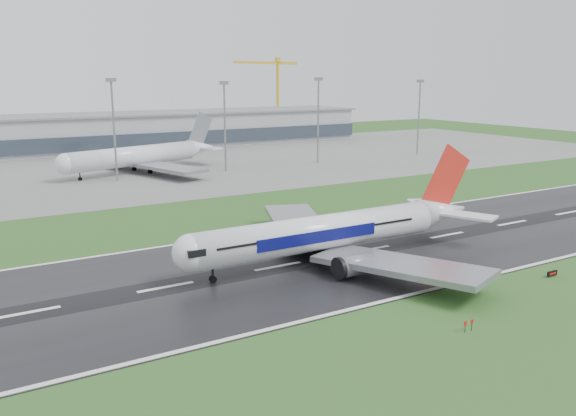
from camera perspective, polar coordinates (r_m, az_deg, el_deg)
ground at (r=112.42m, az=7.93°, el=-4.01°), size 520.00×520.00×0.00m
runway at (r=112.41m, az=7.93°, el=-3.99°), size 400.00×45.00×0.10m
apron at (r=221.84m, az=-12.64°, el=4.02°), size 400.00×130.00×0.08m
terminal at (r=278.30m, az=-16.63°, el=7.03°), size 240.00×36.00×15.00m
main_airliner at (r=103.76m, az=5.03°, el=-0.10°), size 61.54×58.61×18.15m
parked_airliner at (r=205.98m, az=-14.18°, el=5.91°), size 77.80×74.95×18.50m
tower_crane at (r=327.08m, az=-0.99°, el=10.68°), size 42.21×9.80×42.11m
runway_sign at (r=105.68m, az=24.16°, el=-5.82°), size 2.31×0.71×1.04m
floodmast_2 at (r=190.46m, az=-16.44°, el=7.03°), size 0.64×0.64×30.30m
floodmast_3 at (r=202.97m, az=-6.11°, el=7.63°), size 0.64×0.64×29.26m
floodmast_4 at (r=221.39m, az=2.93°, el=8.25°), size 0.64×0.64×30.44m
floodmast_5 at (r=252.47m, az=12.51°, el=8.40°), size 0.64×0.64×29.56m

